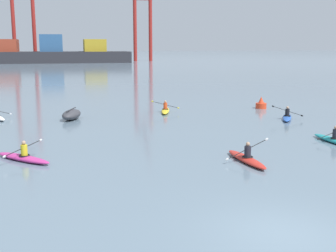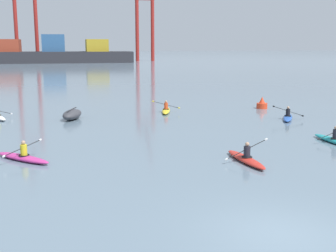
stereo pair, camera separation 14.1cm
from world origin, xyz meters
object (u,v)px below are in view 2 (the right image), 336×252
at_px(capsized_dinghy, 72,114).
at_px(kayak_red, 246,158).
at_px(kayak_magenta, 23,157).
at_px(gantry_crane_west_mid, 145,11).
at_px(kayak_teal, 334,140).
at_px(container_barge, 54,54).
at_px(kayak_yellow, 166,110).
at_px(channel_buoy, 262,104).
at_px(kayak_blue, 288,117).

height_order(capsized_dinghy, kayak_red, kayak_red).
xyz_separation_m(capsized_dinghy, kayak_magenta, (-2.39, -10.99, -0.18)).
relative_size(gantry_crane_west_mid, kayak_magenta, 11.66).
bearing_deg(kayak_teal, gantry_crane_west_mid, 84.37).
height_order(container_barge, capsized_dinghy, container_barge).
relative_size(container_barge, kayak_yellow, 13.69).
xyz_separation_m(container_barge, kayak_red, (11.08, -119.39, -2.51)).
height_order(kayak_red, kayak_teal, kayak_red).
bearing_deg(gantry_crane_west_mid, kayak_red, -98.27).
relative_size(channel_buoy, kayak_teal, 0.29).
distance_m(kayak_yellow, kayak_red, 15.28).
distance_m(channel_buoy, kayak_teal, 13.07).
bearing_deg(kayak_magenta, kayak_teal, -0.20).
distance_m(channel_buoy, kayak_magenta, 22.14).
xyz_separation_m(kayak_magenta, kayak_blue, (17.42, 7.42, -0.00)).
xyz_separation_m(container_barge, capsized_dinghy, (3.60, -105.79, -2.34)).
bearing_deg(kayak_magenta, kayak_yellow, 52.60).
distance_m(kayak_red, kayak_blue, 12.55).
relative_size(container_barge, channel_buoy, 47.05).
bearing_deg(kayak_red, kayak_teal, 22.22).
distance_m(container_barge, kayak_red, 119.93).
height_order(channel_buoy, kayak_blue, channel_buoy).
bearing_deg(kayak_magenta, container_barge, 90.59).
xyz_separation_m(kayak_yellow, kayak_blue, (7.73, -5.25, 0.00)).
bearing_deg(capsized_dinghy, gantry_crane_west_mid, 77.16).
relative_size(kayak_yellow, kayak_magenta, 1.20).
bearing_deg(kayak_blue, kayak_teal, -99.90).
distance_m(container_barge, kayak_yellow, 104.71).
bearing_deg(gantry_crane_west_mid, capsized_dinghy, -102.84).
height_order(channel_buoy, kayak_red, kayak_red).
bearing_deg(container_barge, kayak_teal, -81.56).
xyz_separation_m(kayak_magenta, kayak_red, (9.87, -2.61, 0.00)).
bearing_deg(kayak_blue, channel_buoy, 83.89).
height_order(kayak_magenta, kayak_red, kayak_red).
relative_size(kayak_blue, kayak_teal, 0.95).
bearing_deg(kayak_magenta, kayak_red, -14.78).
height_order(kayak_yellow, kayak_red, kayak_red).
relative_size(gantry_crane_west_mid, kayak_blue, 10.27).
xyz_separation_m(capsized_dinghy, channel_buoy, (15.61, 1.89, 0.01)).
xyz_separation_m(gantry_crane_west_mid, kayak_red, (-18.62, -128.12, -16.15)).
xyz_separation_m(container_barge, kayak_yellow, (10.90, -104.11, -2.51)).
distance_m(gantry_crane_west_mid, kayak_teal, 127.20).
bearing_deg(channel_buoy, container_barge, 100.48).
xyz_separation_m(kayak_red, kayak_teal, (6.24, 2.55, -0.00)).
bearing_deg(channel_buoy, kayak_red, -117.70).
height_order(gantry_crane_west_mid, kayak_blue, gantry_crane_west_mid).
bearing_deg(kayak_blue, kayak_yellow, 145.82).
bearing_deg(kayak_blue, gantry_crane_west_mid, 84.64).
relative_size(capsized_dinghy, kayak_blue, 0.87).
relative_size(kayak_red, kayak_teal, 1.00).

